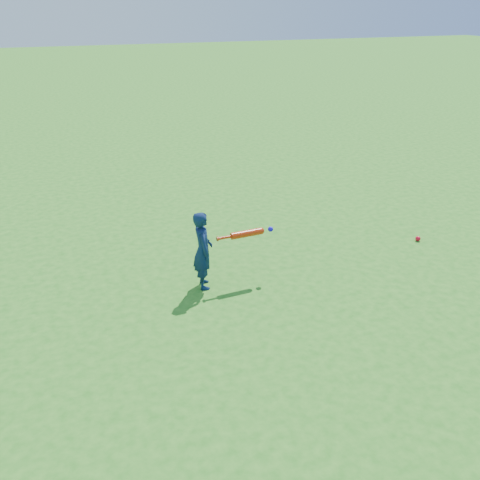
% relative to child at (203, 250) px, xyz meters
% --- Properties ---
extents(ground, '(80.00, 80.00, 0.00)m').
position_rel_child_xyz_m(ground, '(0.17, -0.19, -0.50)').
color(ground, '#27731B').
rests_on(ground, ground).
extents(child, '(0.29, 0.39, 0.99)m').
position_rel_child_xyz_m(child, '(0.00, 0.00, 0.00)').
color(child, '#0E1E43').
rests_on(child, ground).
extents(ground_ball_red, '(0.08, 0.08, 0.08)m').
position_rel_child_xyz_m(ground_ball_red, '(3.40, 0.17, -0.46)').
color(ground_ball_red, red).
rests_on(ground_ball_red, ground).
extents(bat_swing, '(0.77, 0.11, 0.09)m').
position_rel_child_xyz_m(bat_swing, '(0.60, -0.01, 0.14)').
color(bat_swing, red).
rests_on(bat_swing, ground).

